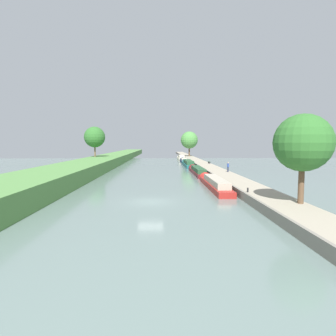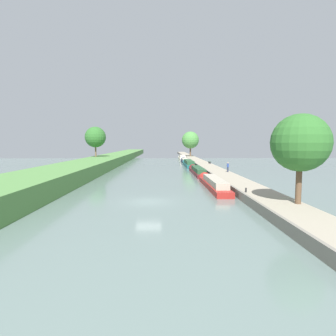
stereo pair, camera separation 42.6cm
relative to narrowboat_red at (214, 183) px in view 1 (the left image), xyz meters
name	(u,v)px [view 1 (the left image)]	position (x,y,z in m)	size (l,w,h in m)	color
ground_plane	(151,202)	(-7.93, -8.85, -0.58)	(160.00, 160.00, 0.00)	slate
left_grassy_bank	(10,192)	(-21.52, -8.85, 0.52)	(8.19, 260.00, 2.19)	#518442
right_towpath	(264,197)	(3.38, -8.85, -0.16)	(3.65, 260.00, 0.83)	#9E937F
stone_quay	(245,197)	(1.43, -8.85, -0.14)	(0.25, 260.00, 0.88)	gray
narrowboat_red	(214,183)	(0.00, 0.00, 0.00)	(1.88, 15.24, 1.97)	maroon
narrowboat_maroon	(197,171)	(-0.02, 16.97, -0.04)	(1.85, 16.04, 1.91)	maroon
narrowboat_teal	(188,164)	(-0.15, 34.21, 0.06)	(2.08, 16.09, 2.17)	#195B60
narrowboat_navy	(184,161)	(-0.03, 48.54, -0.09)	(1.92, 11.60, 1.82)	#141E42
narrowboat_cream	(181,158)	(-0.04, 60.51, 0.09)	(2.13, 12.17, 2.28)	beige
tree_rightbank_near	(303,143)	(4.55, -13.73, 5.21)	(4.67, 4.67, 7.31)	brown
tree_rightbank_midnear	(189,140)	(3.60, 68.83, 6.25)	(6.31, 6.31, 9.16)	brown
tree_leftbank_downstream	(95,137)	(-23.94, 37.39, 6.70)	(5.34, 5.34, 7.77)	brown
person_walking	(228,167)	(4.58, 11.71, 1.13)	(0.34, 0.34, 1.66)	#282D42
mooring_bollard_near	(248,190)	(1.86, -8.31, 0.48)	(0.16, 0.16, 0.45)	black
mooring_bollard_far	(185,156)	(1.86, 65.62, 0.48)	(0.16, 0.16, 0.45)	black
park_bench	(209,162)	(4.76, 31.76, 0.60)	(0.44, 1.50, 0.47)	#333338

